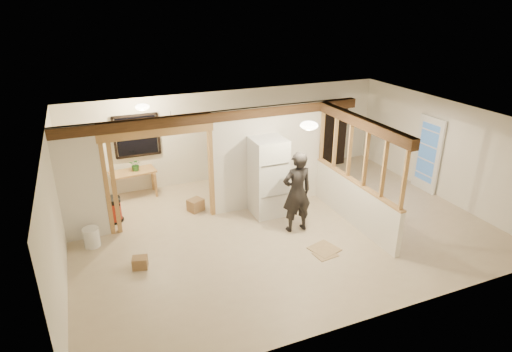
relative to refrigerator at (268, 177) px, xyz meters
name	(u,v)px	position (x,y,z in m)	size (l,w,h in m)	color
floor	(281,227)	(0.00, -0.77, -0.94)	(9.00, 6.50, 0.01)	#C6B193
ceiling	(284,120)	(0.00, -0.77, 1.57)	(9.00, 6.50, 0.01)	white
wall_back	(232,135)	(0.00, 2.48, 0.32)	(9.00, 0.01, 2.50)	white
wall_front	(377,253)	(0.00, -4.02, 0.32)	(9.00, 0.01, 2.50)	white
wall_left	(55,213)	(-4.50, -0.77, 0.32)	(0.01, 6.50, 2.50)	white
wall_right	(443,150)	(4.50, -0.77, 0.32)	(0.01, 6.50, 2.50)	white
partition_left_stub	(80,184)	(-4.05, 0.43, 0.32)	(0.90, 0.12, 2.50)	silver
partition_center	(269,157)	(0.20, 0.43, 0.32)	(2.80, 0.12, 2.50)	silver
doorway_frame	(161,179)	(-2.40, 0.43, 0.17)	(2.46, 0.14, 2.20)	#B4864C
header_beam_back	(220,116)	(-1.00, 0.43, 1.45)	(7.00, 0.18, 0.22)	#4C301A
header_beam_right	(361,122)	(1.60, -1.17, 1.45)	(0.18, 3.30, 0.22)	#4C301A
pony_wall	(353,202)	(1.60, -1.17, -0.43)	(0.12, 3.20, 1.00)	silver
stud_partition	(358,154)	(1.60, -1.17, 0.73)	(0.14, 3.20, 1.32)	#B4864C
window_back	(137,136)	(-2.60, 2.40, 0.62)	(1.12, 0.10, 1.10)	black
french_door	(428,154)	(4.42, -0.37, 0.07)	(0.12, 0.86, 2.00)	white
ceiling_dome_main	(309,125)	(0.30, -1.27, 1.55)	(0.36, 0.36, 0.16)	#FFEABF
ceiling_dome_util	(142,107)	(-2.50, 1.53, 1.55)	(0.32, 0.32, 0.14)	#FFEABF
hanging_bulb	(171,125)	(-2.00, 0.83, 1.25)	(0.07, 0.07, 0.07)	#FFD88C
refrigerator	(268,177)	(0.00, 0.00, 0.00)	(0.77, 0.75, 1.87)	silver
woman	(297,192)	(0.24, -0.99, -0.01)	(0.67, 0.44, 1.84)	black
work_table	(134,184)	(-2.83, 2.15, -0.58)	(1.12, 0.56, 0.71)	#B4864C
potted_plant	(136,165)	(-2.73, 2.14, -0.06)	(0.29, 0.25, 0.33)	#336428
shop_vac	(112,210)	(-3.48, 0.97, -0.63)	(0.46, 0.46, 0.60)	maroon
bookshelf	(330,136)	(3.08, 2.26, -0.02)	(0.92, 0.31, 1.83)	black
bucket	(92,237)	(-3.99, 0.02, -0.72)	(0.33, 0.33, 0.42)	silver
box_util_a	(196,205)	(-1.58, 0.76, -0.79)	(0.34, 0.29, 0.29)	olive
box_util_b	(99,211)	(-3.76, 1.36, -0.81)	(0.27, 0.27, 0.25)	olive
box_front	(140,263)	(-3.19, -1.16, -0.82)	(0.28, 0.23, 0.23)	olive
floor_panel_near	(324,249)	(0.41, -1.95, -0.92)	(0.52, 0.52, 0.02)	tan
floor_panel_far	(325,255)	(0.33, -2.14, -0.93)	(0.44, 0.35, 0.01)	tan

